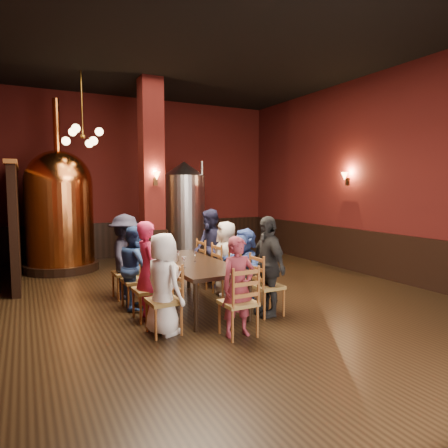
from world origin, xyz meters
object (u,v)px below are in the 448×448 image
person_1 (148,271)px  steel_vessel (184,211)px  person_0 (163,284)px  copper_kettle (60,209)px  person_2 (136,267)px  rose_vase (168,242)px  dining_table (191,265)px

person_1 → steel_vessel: 4.97m
person_0 → copper_kettle: (-0.89, 5.08, 0.78)m
copper_kettle → person_2: bearing=-77.3°
rose_vase → copper_kettle: bearing=118.1°
person_0 → person_1: (-0.02, 0.67, 0.05)m
copper_kettle → rose_vase: (1.63, -3.06, -0.51)m
copper_kettle → rose_vase: copper_kettle is taller
person_0 → steel_vessel: size_ratio=0.52×
dining_table → copper_kettle: size_ratio=0.60×
person_2 → steel_vessel: (2.29, 3.72, 0.66)m
dining_table → person_0: bearing=-130.4°
person_1 → rose_vase: bearing=-30.5°
person_2 → rose_vase: person_2 is taller
dining_table → copper_kettle: bearing=111.1°
person_0 → rose_vase: person_0 is taller
person_1 → person_2: size_ratio=1.09×
rose_vase → person_1: bearing=-119.6°
person_1 → copper_kettle: bearing=10.2°
person_2 → person_0: bearing=-170.3°
person_0 → person_2: person_0 is taller
dining_table → person_2: person_2 is taller
steel_vessel → copper_kettle: bearing=179.5°
person_0 → person_1: bearing=-15.6°
person_2 → copper_kettle: (-0.85, 3.75, 0.79)m
person_0 → steel_vessel: (2.25, 5.05, 0.65)m
person_1 → copper_kettle: copper_kettle is taller
dining_table → person_2: bearing=158.8°
person_1 → person_2: (-0.02, 0.66, -0.06)m
steel_vessel → person_1: bearing=-117.4°
dining_table → steel_vessel: bearing=68.7°
person_1 → steel_vessel: size_ratio=0.56×
person_0 → person_2: (-0.04, 1.33, -0.01)m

